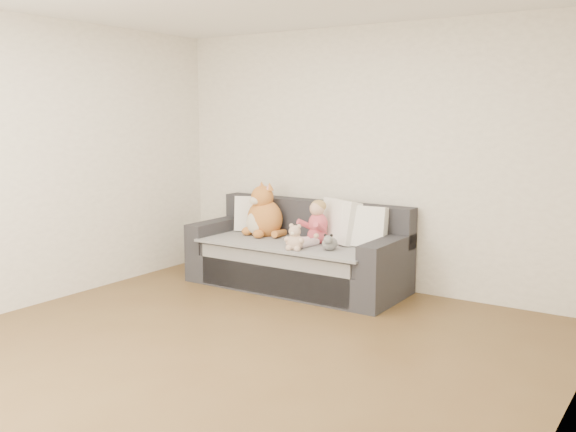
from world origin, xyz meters
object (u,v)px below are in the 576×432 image
Objects in this scene: toddler at (315,225)px; teddy_bear at (295,239)px; plush_cat at (264,215)px; sofa at (298,256)px; sippy_cup at (294,238)px.

toddler is 0.38m from teddy_bear.
plush_cat reaches higher than toddler.
sofa is 3.71× the size of plush_cat.
plush_cat is 0.81m from teddy_bear.
sippy_cup is at bearing -71.74° from sofa.
sippy_cup is at bearing 115.55° from teddy_bear.
toddler is (0.22, -0.04, 0.35)m from sofa.
toddler reaches higher than sofa.
plush_cat reaches higher than sippy_cup.
sippy_cup is (-0.16, 0.24, -0.04)m from teddy_bear.
toddler is at bearing 37.50° from sippy_cup.
plush_cat is at bearing 158.69° from sippy_cup.
teddy_bear is 0.29m from sippy_cup.
toddler is at bearing -9.49° from sofa.
teddy_bear is at bearing -61.77° from sofa.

